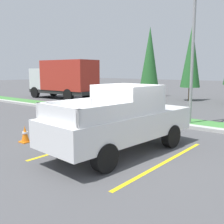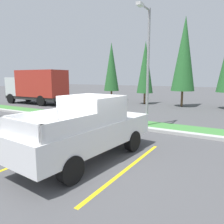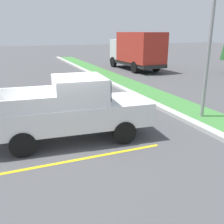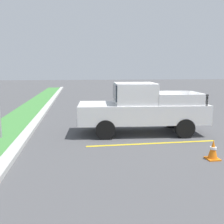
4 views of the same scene
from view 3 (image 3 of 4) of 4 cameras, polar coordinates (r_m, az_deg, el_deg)
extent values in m
plane|color=#4C4C4F|center=(8.70, -10.44, -6.45)|extent=(120.00, 120.00, 0.00)
cube|color=yellow|center=(10.30, -10.84, -2.59)|extent=(0.12, 4.80, 0.01)
cube|color=yellow|center=(7.53, -5.96, -10.19)|extent=(0.12, 4.80, 0.01)
cube|color=#B2B2AD|center=(10.73, 16.62, -1.81)|extent=(56.00, 0.40, 0.15)
cube|color=#42843D|center=(11.44, 20.93, -1.28)|extent=(56.00, 1.80, 0.06)
cylinder|color=black|center=(9.84, -0.74, -0.91)|extent=(0.34, 0.78, 0.76)
cylinder|color=black|center=(8.32, 2.63, -4.44)|extent=(0.34, 0.78, 0.76)
cylinder|color=black|center=(9.48, -19.01, -2.62)|extent=(0.34, 0.78, 0.76)
cylinder|color=black|center=(7.90, -19.19, -6.72)|extent=(0.34, 0.78, 0.76)
cube|color=white|center=(8.58, -9.07, -0.42)|extent=(2.32, 5.34, 0.76)
cube|color=white|center=(8.42, -7.30, 4.95)|extent=(1.89, 1.74, 0.84)
cube|color=#2D3842|center=(8.58, -1.90, 5.67)|extent=(1.62, 0.19, 0.63)
cube|color=white|center=(9.18, -19.06, 3.90)|extent=(0.26, 1.90, 0.44)
cube|color=white|center=(7.53, -19.26, 1.02)|extent=(0.26, 1.90, 0.44)
cube|color=silver|center=(9.33, 6.66, -0.38)|extent=(1.81, 0.31, 0.28)
cylinder|color=black|center=(26.46, 0.31, 11.06)|extent=(1.01, 0.34, 1.00)
cylinder|color=black|center=(27.45, 4.57, 11.24)|extent=(1.01, 0.34, 1.00)
cylinder|color=black|center=(22.57, 5.06, 9.86)|extent=(1.01, 0.34, 1.00)
cylinder|color=black|center=(23.72, 9.77, 10.05)|extent=(1.01, 0.34, 1.00)
cube|color=#262626|center=(24.64, 5.26, 10.86)|extent=(6.89, 2.58, 0.30)
cube|color=silver|center=(26.78, 2.56, 13.80)|extent=(1.69, 2.36, 1.90)
cube|color=#2D3842|center=(27.50, 1.77, 14.43)|extent=(0.15, 2.10, 0.90)
cube|color=#B22D23|center=(23.83, 6.33, 14.10)|extent=(5.09, 2.60, 2.60)
cylinder|color=gray|center=(10.98, 20.89, 14.48)|extent=(0.14, 0.14, 6.24)
cube|color=orange|center=(11.85, -18.58, -0.44)|extent=(0.36, 0.36, 0.04)
cone|color=orange|center=(11.77, -18.73, 0.95)|extent=(0.28, 0.28, 0.56)
cylinder|color=white|center=(11.76, -18.74, 1.08)|extent=(0.19, 0.19, 0.07)
camera|label=1|loc=(5.69, -76.92, -5.86)|focal=42.87mm
camera|label=2|loc=(5.29, -66.24, -1.60)|focal=34.57mm
camera|label=4|loc=(18.25, -8.07, 14.58)|focal=38.96mm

